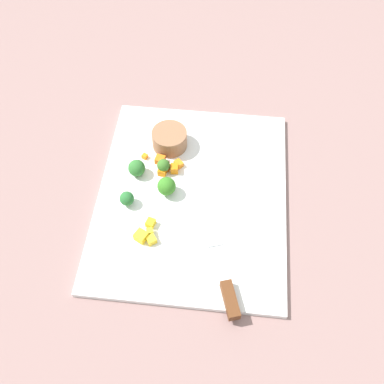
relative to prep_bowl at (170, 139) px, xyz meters
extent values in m
plane|color=gray|center=(0.13, 0.06, -0.03)|extent=(4.00, 4.00, 0.00)
cube|color=white|center=(0.13, 0.06, -0.03)|extent=(0.47, 0.38, 0.01)
cylinder|color=#916445|center=(0.00, 0.00, 0.00)|extent=(0.08, 0.08, 0.04)
cube|color=silver|center=(0.16, 0.09, -0.02)|extent=(0.16, 0.07, 0.00)
cube|color=#5A3017|center=(0.34, 0.15, -0.01)|extent=(0.07, 0.04, 0.02)
cube|color=orange|center=(0.05, -0.01, -0.01)|extent=(0.02, 0.02, 0.01)
cube|color=orange|center=(0.04, -0.05, -0.02)|extent=(0.01, 0.01, 0.01)
cube|color=orange|center=(0.08, -0.01, -0.01)|extent=(0.02, 0.02, 0.02)
cube|color=orange|center=(0.07, 0.00, -0.01)|extent=(0.02, 0.02, 0.01)
cube|color=orange|center=(0.05, 0.03, -0.01)|extent=(0.02, 0.02, 0.01)
cube|color=orange|center=(0.07, 0.02, -0.01)|extent=(0.02, 0.02, 0.02)
cube|color=yellow|center=(0.24, -0.02, -0.01)|extent=(0.03, 0.03, 0.02)
cube|color=yellow|center=(0.20, -0.01, -0.01)|extent=(0.02, 0.02, 0.01)
cube|color=yellow|center=(0.24, 0.00, -0.01)|extent=(0.02, 0.02, 0.01)
cube|color=yellow|center=(0.22, -0.01, -0.01)|extent=(0.02, 0.02, 0.01)
cylinder|color=#92B863|center=(0.08, -0.06, -0.02)|extent=(0.01, 0.01, 0.01)
sphere|color=#2F6D2E|center=(0.08, -0.06, 0.00)|extent=(0.04, 0.04, 0.04)
cylinder|color=#87AB60|center=(0.07, 0.00, -0.01)|extent=(0.01, 0.01, 0.01)
sphere|color=#3A6C26|center=(0.07, 0.00, 0.00)|extent=(0.03, 0.03, 0.03)
cylinder|color=#83BD5E|center=(0.12, 0.01, -0.01)|extent=(0.01, 0.01, 0.01)
sphere|color=#367923|center=(0.12, 0.01, 0.00)|extent=(0.04, 0.04, 0.04)
cylinder|color=#8CB05D|center=(0.16, -0.06, -0.02)|extent=(0.01, 0.01, 0.01)
sphere|color=#286931|center=(0.16, -0.06, 0.00)|extent=(0.03, 0.03, 0.03)
camera|label=1|loc=(0.62, 0.11, 0.73)|focal=41.42mm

